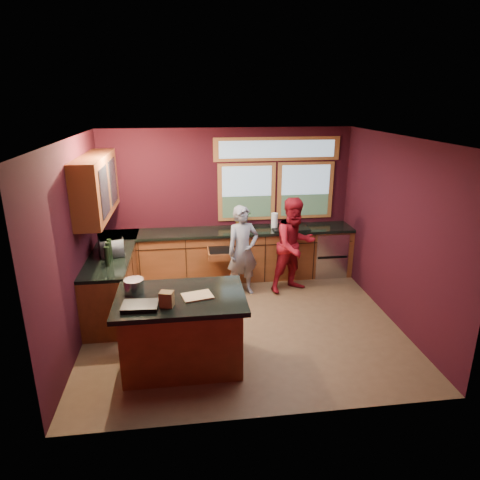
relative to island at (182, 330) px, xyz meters
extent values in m
plane|color=brown|center=(0.88, 0.93, -0.48)|extent=(4.50, 4.50, 0.00)
cube|color=black|center=(0.88, 2.93, 0.87)|extent=(4.50, 0.02, 2.70)
cube|color=black|center=(0.88, -1.07, 0.87)|extent=(4.50, 0.02, 2.70)
cube|color=black|center=(-1.37, 0.93, 0.87)|extent=(0.02, 4.00, 2.70)
cube|color=black|center=(3.13, 0.93, 0.87)|extent=(0.02, 4.00, 2.70)
cube|color=silver|center=(0.88, 0.93, 2.22)|extent=(4.50, 4.00, 0.02)
cube|color=#7F9BB0|center=(1.23, 2.91, 1.07)|extent=(1.06, 0.02, 1.06)
cube|color=#7F9BB0|center=(2.33, 2.91, 1.07)|extent=(1.06, 0.02, 1.06)
cube|color=#A2622F|center=(1.78, 2.91, 1.84)|extent=(2.30, 0.02, 0.42)
cube|color=#5B2E15|center=(-1.19, 1.78, 1.47)|extent=(0.36, 1.80, 0.90)
cube|color=#5B2E15|center=(0.88, 2.63, -0.04)|extent=(4.50, 0.60, 0.88)
cube|color=black|center=(0.88, 2.62, 0.43)|extent=(4.50, 0.64, 0.05)
cube|color=#B7B7BC|center=(2.73, 2.61, -0.05)|extent=(0.60, 0.58, 0.85)
cube|color=black|center=(1.98, 2.59, 0.43)|extent=(0.66, 0.46, 0.05)
cube|color=#5B2E15|center=(-1.07, 1.78, -0.04)|extent=(0.60, 2.30, 0.88)
cube|color=black|center=(-1.06, 1.78, 0.43)|extent=(0.64, 2.30, 0.05)
cube|color=#5B2E15|center=(0.00, 0.00, -0.04)|extent=(1.40, 0.90, 0.88)
cube|color=black|center=(0.00, 0.00, 0.44)|extent=(1.55, 1.05, 0.06)
imported|color=slate|center=(1.02, 1.93, 0.29)|extent=(0.65, 0.52, 1.54)
imported|color=maroon|center=(1.90, 1.95, 0.34)|extent=(0.97, 0.86, 1.64)
imported|color=#999999|center=(-1.04, 1.66, 0.59)|extent=(0.47, 0.58, 0.28)
imported|color=#999999|center=(1.11, 2.68, 0.64)|extent=(0.33, 0.29, 0.37)
cylinder|color=white|center=(1.70, 2.63, 0.59)|extent=(0.12, 0.12, 0.28)
cube|color=tan|center=(0.20, -0.05, 0.48)|extent=(0.40, 0.32, 0.02)
cylinder|color=#A6A6AA|center=(-0.55, 0.15, 0.56)|extent=(0.24, 0.24, 0.18)
cube|color=brown|center=(-0.15, -0.25, 0.56)|extent=(0.18, 0.15, 0.18)
cube|color=black|center=(-0.45, -0.25, 0.49)|extent=(0.42, 0.30, 0.05)
camera|label=1|loc=(0.10, -4.69, 2.73)|focal=32.00mm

